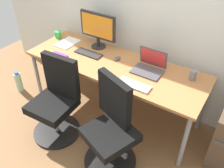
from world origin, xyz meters
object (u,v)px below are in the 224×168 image
Objects in this scene: desktop_monitor at (98,28)px; water_bottle_on_floor at (19,82)px; coffee_mug at (58,35)px; open_laptop at (150,66)px; office_chair_right at (111,129)px; office_chair_left at (56,102)px.

water_bottle_on_floor is at bearing -149.59° from desktop_monitor.
desktop_monitor reaches higher than coffee_mug.
coffee_mug is (-1.35, 0.04, -0.01)m from open_laptop.
office_chair_right is 1.96× the size of desktop_monitor.
water_bottle_on_floor is (-1.72, 0.24, -0.28)m from office_chair_right.
office_chair_right reaches higher than coffee_mug.
office_chair_right is 10.22× the size of coffee_mug.
water_bottle_on_floor is 1.91m from open_laptop.
office_chair_left is at bearing -13.31° from water_bottle_on_floor.
office_chair_right is 3.03× the size of open_laptop.
office_chair_left is 1.00× the size of office_chair_right.
office_chair_left is 1.06m from water_bottle_on_floor.
office_chair_left is 0.72m from office_chair_right.
water_bottle_on_floor is at bearing -165.43° from open_laptop.
desktop_monitor is (-0.73, 0.82, 0.56)m from office_chair_right.
open_laptop is at bearing 42.44° from office_chair_left.
desktop_monitor is at bearing 170.53° from open_laptop.
office_chair_left is at bearing -50.72° from coffee_mug.
open_laptop reaches higher than office_chair_left.
office_chair_right is at bearing -0.29° from office_chair_left.
open_laptop is at bearing 14.57° from water_bottle_on_floor.
desktop_monitor reaches higher than office_chair_right.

